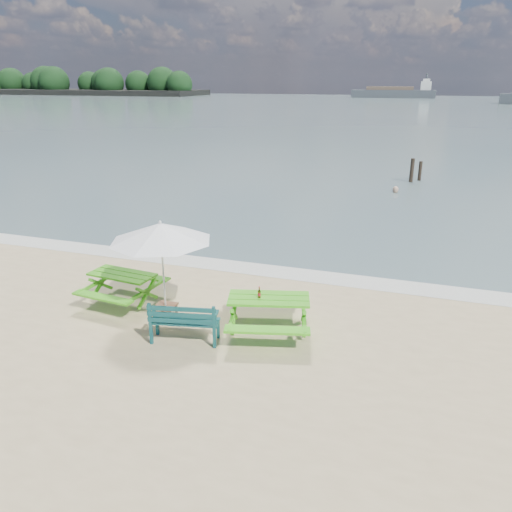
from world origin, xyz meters
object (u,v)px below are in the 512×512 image
(patio_umbrella, at_px, (161,232))
(picnic_table_left, at_px, (123,289))
(picnic_table_right, at_px, (269,316))
(park_bench, at_px, (185,329))
(swimmer, at_px, (394,203))
(side_table, at_px, (166,311))
(beer_bottle, at_px, (259,294))

(patio_umbrella, bearing_deg, picnic_table_left, 164.12)
(picnic_table_left, relative_size, picnic_table_right, 0.84)
(picnic_table_right, height_order, park_bench, park_bench)
(picnic_table_right, relative_size, swimmer, 1.35)
(side_table, xyz_separation_m, patio_umbrella, (-0.00, 0.00, 1.84))
(side_table, bearing_deg, beer_bottle, -0.39)
(side_table, height_order, swimmer, swimmer)
(picnic_table_right, distance_m, park_bench, 1.75)
(park_bench, xyz_separation_m, side_table, (-0.89, 0.84, -0.11))
(picnic_table_left, bearing_deg, patio_umbrella, -15.88)
(picnic_table_left, bearing_deg, swimmer, 70.10)
(picnic_table_left, distance_m, beer_bottle, 3.58)
(park_bench, xyz_separation_m, swimmer, (3.10, 15.89, -0.80))
(side_table, xyz_separation_m, swimmer, (4.00, 15.06, -0.68))
(park_bench, distance_m, patio_umbrella, 2.12)
(picnic_table_left, xyz_separation_m, park_bench, (2.21, -1.21, -0.09))
(picnic_table_left, xyz_separation_m, patio_umbrella, (1.32, -0.37, 1.63))
(park_bench, height_order, beer_bottle, beer_bottle)
(park_bench, bearing_deg, beer_bottle, 32.05)
(park_bench, xyz_separation_m, beer_bottle, (1.31, 0.82, 0.61))
(patio_umbrella, bearing_deg, picnic_table_right, 1.29)
(beer_bottle, bearing_deg, picnic_table_right, 20.41)
(park_bench, bearing_deg, picnic_table_right, 30.74)
(patio_umbrella, xyz_separation_m, swimmer, (4.00, 15.06, -2.52))
(picnic_table_left, relative_size, side_table, 3.98)
(side_table, height_order, patio_umbrella, patio_umbrella)
(picnic_table_right, xyz_separation_m, beer_bottle, (-0.19, -0.07, 0.49))
(picnic_table_left, distance_m, swimmer, 15.64)
(side_table, bearing_deg, swimmer, 75.13)
(picnic_table_left, bearing_deg, park_bench, -28.75)
(picnic_table_left, bearing_deg, picnic_table_right, -4.94)
(picnic_table_left, bearing_deg, side_table, -15.88)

